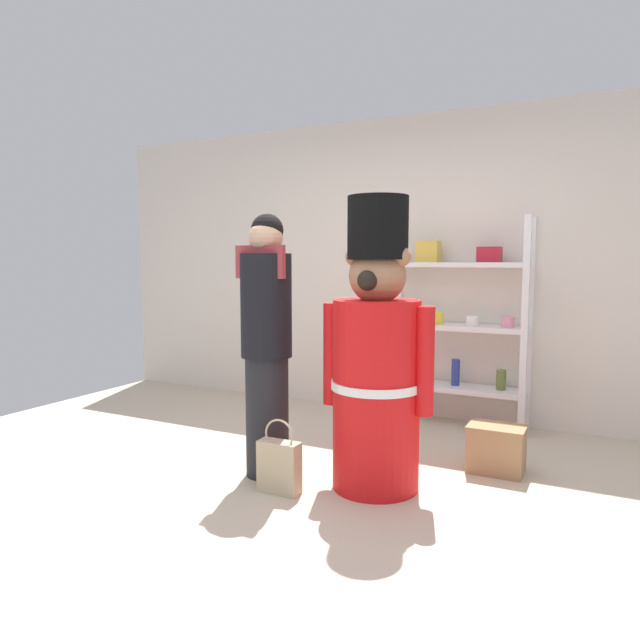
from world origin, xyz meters
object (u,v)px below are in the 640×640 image
(merchandise_shelf, at_px, (456,319))
(display_crate, at_px, (496,449))
(teddy_bear_guard, at_px, (376,364))
(person_shopper, at_px, (267,340))
(shopping_bag, at_px, (279,465))

(merchandise_shelf, bearing_deg, display_crate, -62.14)
(teddy_bear_guard, xyz_separation_m, person_shopper, (-0.69, -0.12, 0.11))
(teddy_bear_guard, bearing_deg, display_crate, 44.34)
(display_crate, bearing_deg, merchandise_shelf, 117.86)
(merchandise_shelf, distance_m, shopping_bag, 2.11)
(shopping_bag, bearing_deg, person_shopper, 135.00)
(shopping_bag, bearing_deg, teddy_bear_guard, 35.27)
(teddy_bear_guard, distance_m, person_shopper, 0.71)
(merchandise_shelf, distance_m, display_crate, 1.33)
(person_shopper, height_order, display_crate, person_shopper)
(merchandise_shelf, bearing_deg, person_shopper, -114.53)
(merchandise_shelf, bearing_deg, shopping_bag, -106.23)
(display_crate, bearing_deg, teddy_bear_guard, -135.66)
(person_shopper, bearing_deg, shopping_bag, -45.00)
(teddy_bear_guard, bearing_deg, shopping_bag, -144.73)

